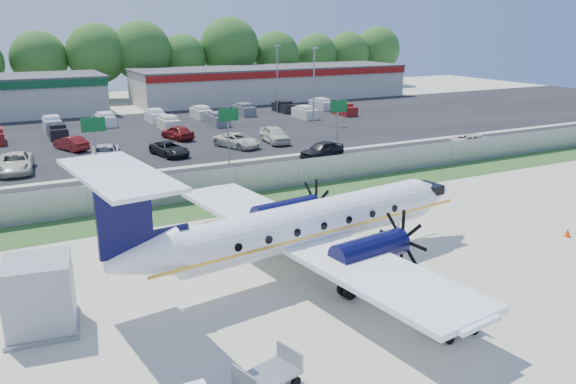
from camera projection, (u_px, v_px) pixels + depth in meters
name	position (u px, v px, depth m)	size (l,w,h in m)	color
ground	(343.00, 267.00, 27.88)	(170.00, 170.00, 0.00)	beige
grass_verge	(248.00, 202.00, 38.11)	(170.00, 4.00, 0.02)	#2D561E
access_road	(212.00, 178.00, 44.07)	(170.00, 8.00, 0.02)	black
parking_lot	(147.00, 134.00, 61.97)	(170.00, 32.00, 0.02)	black
perimeter_fence	(236.00, 181.00, 39.53)	(120.00, 0.06, 1.99)	gray
building_east	(272.00, 83.00, 91.39)	(44.40, 12.40, 5.24)	#BBB5A9
sign_left	(94.00, 133.00, 42.87)	(1.80, 0.26, 5.00)	gray
sign_mid	(228.00, 123.00, 47.70)	(1.80, 0.26, 5.00)	gray
sign_right	(338.00, 114.00, 52.53)	(1.80, 0.26, 5.00)	gray
light_pole_ne	(314.00, 80.00, 67.57)	(0.90, 0.35, 9.09)	gray
light_pole_se	(277.00, 74.00, 76.10)	(0.90, 0.35, 9.09)	gray
tree_line	(96.00, 100.00, 90.96)	(112.00, 6.00, 14.00)	#295C1B
aircraft	(306.00, 224.00, 26.69)	(20.50, 20.15, 6.28)	white
baggage_cart_near	(453.00, 322.00, 21.74)	(2.01, 1.28, 1.02)	gray
baggage_cart_far	(268.00, 375.00, 18.39)	(2.33, 1.76, 1.09)	gray
service_container	(40.00, 298.00, 21.74)	(2.99, 2.99, 2.94)	#A3A5AA
cone_nose	(567.00, 232.00, 31.82)	(0.36, 0.36, 0.52)	#FF4E08
cone_starboard_wing	(337.00, 214.00, 34.91)	(0.39, 0.39, 0.56)	#FF4E08
road_car_mid	(322.00, 158.00, 50.83)	(1.83, 4.54, 1.55)	black
road_car_east	(477.00, 149.00, 54.58)	(2.44, 5.28, 1.47)	beige
parked_car_a	(17.00, 172.00, 45.92)	(2.61, 5.66, 1.57)	beige
parked_car_b	(106.00, 162.00, 49.34)	(2.48, 5.37, 1.49)	silver
parked_car_c	(170.00, 156.00, 51.76)	(2.18, 4.72, 1.31)	black
parked_car_d	(237.00, 147.00, 55.33)	(2.34, 5.08, 1.41)	beige
parked_car_e	(275.00, 143.00, 57.52)	(2.01, 4.99, 1.70)	beige
parked_car_f	(72.00, 150.00, 54.03)	(1.46, 4.19, 1.38)	maroon
parked_car_g	(178.00, 139.00, 59.32)	(1.79, 4.45, 1.52)	maroon
far_parking_rows	(137.00, 127.00, 66.24)	(56.00, 10.00, 1.60)	gray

